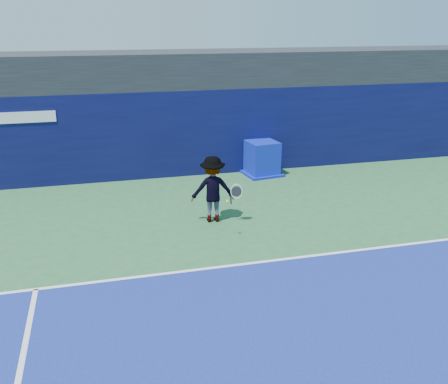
{
  "coord_description": "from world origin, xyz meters",
  "views": [
    {
      "loc": [
        -3.5,
        -6.75,
        5.29
      ],
      "look_at": [
        -0.41,
        5.2,
        1.0
      ],
      "focal_mm": 40.0,
      "sensor_mm": 36.0,
      "label": 1
    }
  ],
  "objects": [
    {
      "name": "ground",
      "position": [
        0.0,
        0.0,
        0.0
      ],
      "size": [
        80.0,
        80.0,
        0.0
      ],
      "primitive_type": "plane",
      "color": "#2B6135",
      "rests_on": "ground"
    },
    {
      "name": "baseline",
      "position": [
        0.0,
        3.0,
        0.01
      ],
      "size": [
        24.0,
        0.1,
        0.01
      ],
      "primitive_type": "cube",
      "color": "white",
      "rests_on": "ground"
    },
    {
      "name": "stadium_band",
      "position": [
        0.0,
        11.5,
        3.6
      ],
      "size": [
        36.0,
        3.0,
        1.2
      ],
      "primitive_type": "cube",
      "color": "black",
      "rests_on": "back_wall_assembly"
    },
    {
      "name": "back_wall_assembly",
      "position": [
        -0.0,
        10.5,
        1.5
      ],
      "size": [
        36.0,
        1.03,
        3.0
      ],
      "color": "#0A0C3A",
      "rests_on": "ground"
    },
    {
      "name": "equipment_cart",
      "position": [
        2.11,
        9.54,
        0.55
      ],
      "size": [
        1.42,
        1.42,
        1.21
      ],
      "color": "#0C1BAB",
      "rests_on": "ground"
    },
    {
      "name": "tennis_player",
      "position": [
        -0.59,
        5.74,
        0.92
      ],
      "size": [
        1.39,
        0.81,
        1.83
      ],
      "color": "white",
      "rests_on": "ground"
    },
    {
      "name": "tennis_ball",
      "position": [
        -0.52,
        4.46,
        1.01
      ],
      "size": [
        0.07,
        0.07,
        0.07
      ],
      "color": "#C0D317",
      "rests_on": "ground"
    }
  ]
}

